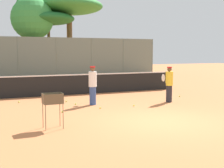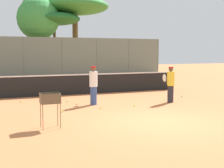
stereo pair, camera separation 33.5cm
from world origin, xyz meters
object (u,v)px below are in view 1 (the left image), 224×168
Objects in this scene: tennis_net at (85,84)px; ball_cart at (52,101)px; player_white_outfit at (93,85)px; player_red_cap at (169,84)px.

ball_cart is at bearing -116.59° from tennis_net.
player_white_outfit reaches higher than player_red_cap.
tennis_net is 6.84× the size of player_red_cap.
player_white_outfit reaches higher than ball_cart.
player_white_outfit is 3.41m from player_red_cap.
ball_cart is at bearing 168.33° from player_white_outfit.
player_white_outfit is at bearing -38.18° from player_red_cap.
player_red_cap is at bearing -58.76° from tennis_net.
ball_cart is (-2.53, -3.35, -0.05)m from player_white_outfit.
player_red_cap reaches higher than ball_cart.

